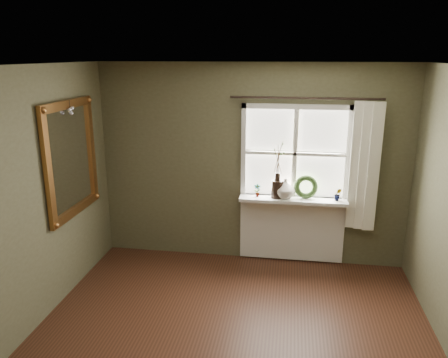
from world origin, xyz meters
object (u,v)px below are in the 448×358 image
at_px(cream_vase, 285,188).
at_px(gilt_mirror, 71,158).
at_px(dark_jug, 277,189).
at_px(wreath, 306,189).

relative_size(cream_vase, gilt_mirror, 0.20).
xyz_separation_m(dark_jug, cream_vase, (0.10, 0.00, 0.01)).
xyz_separation_m(wreath, gilt_mirror, (-2.67, -0.89, 0.52)).
xyz_separation_m(cream_vase, gilt_mirror, (-2.41, -0.85, 0.50)).
height_order(wreath, gilt_mirror, gilt_mirror).
xyz_separation_m(cream_vase, wreath, (0.26, 0.04, -0.01)).
relative_size(wreath, gilt_mirror, 0.23).
relative_size(dark_jug, wreath, 0.75).
bearing_deg(gilt_mirror, cream_vase, 19.37).
bearing_deg(gilt_mirror, wreath, 18.38).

